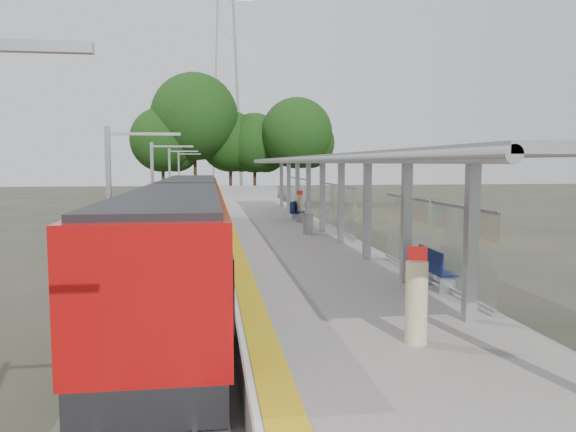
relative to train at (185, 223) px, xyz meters
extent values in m
plane|color=#474438|center=(4.50, -12.94, -2.05)|extent=(200.00, 200.00, 0.00)
cube|color=#59544C|center=(0.00, 7.06, -1.93)|extent=(3.00, 70.00, 0.24)
cube|color=gray|center=(4.50, 7.06, -1.55)|extent=(6.00, 50.00, 1.00)
cube|color=gold|center=(1.95, 7.06, -1.04)|extent=(0.60, 50.00, 0.02)
cube|color=#9EA0A5|center=(4.50, 32.01, -0.45)|extent=(6.00, 0.10, 1.20)
cube|color=black|center=(0.00, -7.02, -1.40)|extent=(2.50, 13.50, 0.70)
cube|color=#AE0C0C|center=(0.00, -7.02, 0.20)|extent=(2.65, 13.50, 2.50)
cube|color=black|center=(0.00, -7.02, 0.25)|extent=(2.72, 12.96, 1.20)
cube|color=black|center=(0.00, -7.02, 1.50)|extent=(2.40, 12.82, 0.15)
cube|color=#0D6D85|center=(1.36, -7.02, 0.05)|extent=(0.04, 1.30, 2.00)
cylinder|color=black|center=(0.00, -11.74, -1.70)|extent=(2.20, 0.70, 0.70)
cube|color=black|center=(0.00, 7.08, -1.40)|extent=(2.50, 13.50, 0.70)
cube|color=#AE0C0C|center=(0.00, 7.08, 0.20)|extent=(2.65, 13.50, 2.50)
cube|color=black|center=(0.00, 7.08, 0.25)|extent=(2.72, 12.96, 1.20)
cube|color=black|center=(0.00, 7.08, 1.50)|extent=(2.40, 12.82, 0.15)
cube|color=#0D6D85|center=(1.36, 7.08, 0.05)|extent=(0.04, 1.30, 2.00)
cylinder|color=black|center=(0.00, 2.36, -1.70)|extent=(2.20, 0.70, 0.70)
cube|color=black|center=(0.00, 0.03, -0.05)|extent=(2.30, 0.80, 2.40)
cube|color=#9EA0A5|center=(6.50, -10.94, 0.70)|extent=(0.25, 0.25, 3.50)
cube|color=#9EA0A5|center=(6.50, -6.94, 0.70)|extent=(0.25, 0.25, 3.50)
cube|color=#9EA0A5|center=(6.50, -2.94, 0.70)|extent=(0.25, 0.25, 3.50)
cube|color=#9EA0A5|center=(6.50, 1.06, 0.70)|extent=(0.25, 0.25, 3.50)
cube|color=#9EA0A5|center=(6.50, 5.06, 0.70)|extent=(0.25, 0.25, 3.50)
cube|color=#9EA0A5|center=(6.50, 9.06, 0.70)|extent=(0.25, 0.25, 3.50)
cube|color=#9EA0A5|center=(6.50, 13.06, 0.70)|extent=(0.25, 0.25, 3.50)
cube|color=#9EA0A5|center=(6.50, 17.06, 0.70)|extent=(0.25, 0.25, 3.50)
cube|color=#9EA0A5|center=(6.50, 21.06, 0.70)|extent=(0.25, 0.25, 3.50)
cube|color=gray|center=(6.10, 3.06, 2.53)|extent=(3.20, 38.00, 0.16)
cylinder|color=#9EA0A5|center=(4.55, 3.06, 2.45)|extent=(0.24, 38.00, 0.24)
cube|color=silver|center=(7.20, -8.94, 0.15)|extent=(0.05, 3.70, 2.20)
cube|color=silver|center=(7.20, -4.94, 0.15)|extent=(0.05, 3.70, 2.20)
cube|color=silver|center=(7.20, 3.06, 0.15)|extent=(0.05, 3.70, 2.20)
cube|color=silver|center=(7.20, 7.06, 0.15)|extent=(0.05, 3.70, 2.20)
cube|color=silver|center=(7.20, 15.06, 0.15)|extent=(0.05, 3.70, 2.20)
cube|color=silver|center=(7.20, 19.06, 0.15)|extent=(0.05, 3.70, 2.20)
cylinder|color=#382316|center=(-4.03, 40.22, 0.24)|extent=(0.36, 0.36, 4.59)
sphere|color=#214915|center=(-4.03, 40.22, 4.84)|extent=(6.98, 6.98, 6.98)
cylinder|color=#382316|center=(-0.59, 40.64, 1.09)|extent=(0.36, 0.36, 6.28)
sphere|color=#214915|center=(-0.59, 40.64, 7.36)|extent=(9.54, 9.54, 9.54)
cylinder|color=#382316|center=(3.33, 42.10, 0.21)|extent=(0.36, 0.36, 4.53)
sphere|color=#214915|center=(3.33, 42.10, 4.74)|extent=(6.89, 6.89, 6.89)
cylinder|color=#382316|center=(6.04, 41.48, 0.16)|extent=(0.36, 0.36, 4.42)
sphere|color=#214915|center=(6.04, 41.48, 4.58)|extent=(6.72, 6.72, 6.72)
cylinder|color=#382316|center=(10.43, 38.64, 0.49)|extent=(0.36, 0.36, 5.08)
sphere|color=#214915|center=(10.43, 38.64, 5.57)|extent=(7.72, 7.72, 7.72)
cylinder|color=#9EA0A5|center=(-1.80, -5.94, 0.65)|extent=(0.16, 0.16, 5.40)
cube|color=#9EA0A5|center=(-0.80, -5.94, 3.15)|extent=(2.00, 0.08, 0.08)
cylinder|color=#9EA0A5|center=(-1.80, 6.06, 0.65)|extent=(0.16, 0.16, 5.40)
cube|color=#9EA0A5|center=(-0.80, 6.06, 3.15)|extent=(2.00, 0.08, 0.08)
cylinder|color=#9EA0A5|center=(-1.80, 18.06, 0.65)|extent=(0.16, 0.16, 5.40)
cube|color=#9EA0A5|center=(-0.80, 18.06, 3.15)|extent=(2.00, 0.08, 0.08)
cylinder|color=#9EA0A5|center=(-1.80, 30.06, 0.65)|extent=(0.16, 0.16, 5.40)
cube|color=#9EA0A5|center=(-0.80, 30.06, 3.15)|extent=(2.00, 0.08, 0.08)
cube|color=#0F1C4E|center=(7.10, -7.82, -0.57)|extent=(0.49, 1.60, 0.06)
cube|color=#0F1C4E|center=(6.88, -7.82, -0.26)|extent=(0.08, 1.59, 0.58)
cube|color=#9EA0A5|center=(7.10, -8.45, -0.82)|extent=(0.43, 0.07, 0.47)
cube|color=#9EA0A5|center=(7.10, -7.18, -0.82)|extent=(0.43, 0.07, 0.47)
cube|color=#0F1C4E|center=(6.07, 10.22, -0.55)|extent=(1.10, 1.75, 0.07)
cube|color=#0F1C4E|center=(5.85, 10.22, -0.21)|extent=(0.69, 1.58, 0.62)
cube|color=#9EA0A5|center=(6.07, 9.55, -0.81)|extent=(0.44, 0.23, 0.49)
cube|color=#9EA0A5|center=(6.07, 10.90, -0.81)|extent=(0.44, 0.23, 0.49)
cube|color=#0F1C4E|center=(6.34, 11.26, -0.64)|extent=(0.44, 1.39, 0.06)
cube|color=#0F1C4E|center=(6.16, 11.26, -0.36)|extent=(0.08, 1.38, 0.51)
cube|color=#9EA0A5|center=(6.34, 10.70, -0.85)|extent=(0.37, 0.06, 0.41)
cube|color=#9EA0A5|center=(6.34, 11.81, -0.85)|extent=(0.37, 0.06, 0.41)
cylinder|color=beige|center=(4.81, -12.24, -0.27)|extent=(0.42, 0.42, 1.56)
cube|color=red|center=(4.81, -12.24, 0.67)|extent=(0.36, 0.20, 0.26)
cylinder|color=beige|center=(6.25, 10.52, -0.31)|extent=(0.40, 0.40, 1.49)
cube|color=red|center=(6.25, 10.52, 0.58)|extent=(0.35, 0.07, 0.25)
cylinder|color=#9EA0A5|center=(5.59, 4.00, -0.56)|extent=(0.57, 0.57, 0.99)
camera|label=1|loc=(1.00, -22.12, 2.34)|focal=35.00mm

